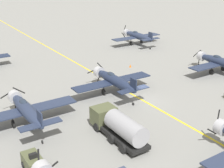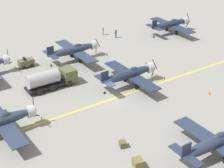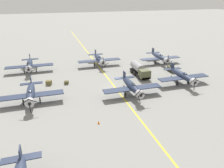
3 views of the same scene
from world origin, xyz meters
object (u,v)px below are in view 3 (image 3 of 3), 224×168
Objects in this scene: airplane_near_left at (160,57)px; supply_crate_by_tanker at (66,82)px; tow_tractor at (172,69)px; supply_crate_mid_lane at (49,83)px; fuel_tanker at (140,70)px; airplane_near_right at (29,65)px; airplane_mid_right at (31,93)px; airplane_near_center at (99,59)px; airplane_mid_left at (183,76)px; airplane_mid_center at (132,86)px; traffic_cone at (99,122)px.

airplane_near_left reaches higher than supply_crate_by_tanker.
tow_tractor is 31.56m from supply_crate_mid_lane.
fuel_tanker reaches higher than supply_crate_by_tanker.
airplane_near_left is at bearing -141.73° from fuel_tanker.
tow_tractor is (-35.98, 10.65, -1.22)m from airplane_near_right.
airplane_mid_right reaches higher than supply_crate_mid_lane.
airplane_mid_right is 18.72m from airplane_near_right.
airplane_near_right is (36.28, -3.26, 0.00)m from airplane_near_left.
airplane_near_center is at bearing -53.68° from fuel_tanker.
fuel_tanker is (-7.88, 10.72, -0.50)m from airplane_near_center.
supply_crate_mid_lane is at bearing 130.23° from airplane_near_right.
airplane_near_left is 1.00× the size of airplane_mid_left.
supply_crate_mid_lane is at bearing -0.26° from tow_tractor.
airplane_mid_left is at bearing 74.71° from tow_tractor.
airplane_near_right is at bearing -53.58° from supply_crate_by_tanker.
airplane_mid_center is at bearing 58.87° from fuel_tanker.
airplane_near_left reaches higher than tow_tractor.
airplane_near_center reaches higher than airplane_mid_center.
traffic_cone is at bearing 37.52° from tow_tractor.
airplane_near_center is 17.83m from airplane_near_left.
airplane_mid_left is 30.52m from supply_crate_mid_lane.
fuel_tanker is at bearing -129.12° from traffic_cone.
airplane_near_center reaches higher than fuel_tanker.
tow_tractor is 2.14× the size of supply_crate_mid_lane.
airplane_mid_right is 1.50× the size of fuel_tanker.
airplane_mid_right is 10.54m from supply_crate_by_tanker.
airplane_near_center is 20.23m from tow_tractor.
airplane_mid_center is 1.50× the size of fuel_tanker.
airplane_near_right is (20.42, -21.13, 0.00)m from airplane_mid_center.
supply_crate_by_tanker is at bearing -79.92° from traffic_cone.
traffic_cone is at bearing 50.88° from fuel_tanker.
airplane_mid_right is at bearing -45.62° from traffic_cone.
airplane_near_center is at bearing -103.81° from traffic_cone.
supply_crate_by_tanker is 1.65× the size of traffic_cone.
airplane_mid_center is at bearing 33.95° from tow_tractor.
fuel_tanker is at bearing 179.02° from supply_crate_mid_lane.
tow_tractor reaches higher than traffic_cone.
tow_tractor is at bearing 177.84° from airplane_mid_right.
airplane_mid_left is at bearing 168.28° from airplane_near_right.
airplane_mid_right and airplane_mid_left have the same top height.
airplane_mid_right and airplane_mid_center have the same top height.
supply_crate_by_tanker is at bearing 169.30° from supply_crate_mid_lane.
airplane_near_center is 17.71m from supply_crate_mid_lane.
airplane_near_left reaches higher than fuel_tanker.
airplane_near_center is 25.62m from airplane_mid_right.
supply_crate_by_tanker is (12.12, -9.88, -1.63)m from airplane_mid_center.
tow_tractor is at bearing 179.74° from supply_crate_mid_lane.
fuel_tanker reaches higher than tow_tractor.
airplane_mid_left is 13.52m from airplane_mid_center.
airplane_near_right is (18.72, -0.17, 0.00)m from airplane_near_center.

